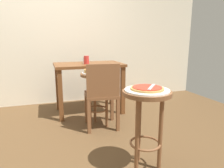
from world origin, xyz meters
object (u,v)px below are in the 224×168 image
serving_plate_foreground (147,90)px  dining_table (89,72)px  wooden_chair (102,93)px  stool_foreground (146,111)px  serving_plate_middle (97,73)px  condiment_shaker (84,60)px  pizza_middle (97,71)px  stool_middle (97,87)px  pizza_foreground (147,88)px  pizza_server_knife (152,87)px  cup_near_edge (86,60)px

serving_plate_foreground → dining_table: 1.62m
wooden_chair → stool_foreground: bearing=-82.1°
serving_plate_middle → condiment_shaker: condiment_shaker is taller
serving_plate_foreground → pizza_middle: bearing=99.4°
stool_foreground → stool_middle: 1.03m
pizza_middle → pizza_foreground: bearing=-80.6°
pizza_middle → wooden_chair: wooden_chair is taller
serving_plate_foreground → condiment_shaker: 1.67m
wooden_chair → pizza_server_knife: wooden_chair is taller
stool_foreground → cup_near_edge: 1.58m
stool_foreground → serving_plate_foreground: size_ratio=1.90×
stool_foreground → pizza_middle: bearing=99.4°
stool_foreground → condiment_shaker: condiment_shaker is taller
serving_plate_foreground → stool_middle: (-0.17, 1.02, -0.19)m
condiment_shaker → pizza_middle: bearing=-87.0°
cup_near_edge → dining_table: bearing=58.3°
stool_foreground → condiment_shaker: (-0.20, 1.65, 0.28)m
pizza_foreground → dining_table: dining_table is taller
stool_middle → cup_near_edge: cup_near_edge is taller
pizza_foreground → stool_middle: bearing=99.4°
pizza_foreground → stool_middle: size_ratio=0.39×
pizza_middle → pizza_server_knife: (0.20, -1.04, 0.00)m
pizza_foreground → pizza_server_knife: (0.03, -0.02, 0.01)m
serving_plate_middle → pizza_server_knife: bearing=-79.2°
stool_foreground → pizza_server_knife: (0.03, -0.02, 0.22)m
cup_near_edge → stool_foreground: bearing=-82.9°
serving_plate_middle → cup_near_edge: (-0.02, 0.52, 0.12)m
cup_near_edge → pizza_server_knife: (0.22, -1.56, -0.09)m
serving_plate_middle → pizza_server_knife: size_ratio=1.67×
pizza_foreground → pizza_server_knife: size_ratio=1.25×
serving_plate_foreground → stool_middle: 1.05m
pizza_foreground → cup_near_edge: cup_near_edge is taller
pizza_middle → cup_near_edge: (-0.02, 0.52, 0.09)m
serving_plate_foreground → serving_plate_middle: 1.03m
stool_middle → dining_table: dining_table is taller
wooden_chair → pizza_server_knife: (0.16, -0.95, 0.28)m
pizza_foreground → dining_table: (-0.14, 1.61, -0.09)m
stool_middle → serving_plate_middle: (-0.00, 0.00, 0.19)m
stool_middle → pizza_middle: 0.21m
dining_table → condiment_shaker: bearing=145.9°
pizza_middle → wooden_chair: (0.04, -0.09, -0.28)m
dining_table → stool_foreground: bearing=-84.9°
stool_foreground → serving_plate_middle: size_ratio=1.93×
pizza_foreground → dining_table: 1.62m
pizza_middle → wooden_chair: size_ratio=0.37×
serving_plate_middle → pizza_foreground: bearing=-80.6°
pizza_foreground → condiment_shaker: (-0.20, 1.65, 0.08)m
serving_plate_foreground → wooden_chair: size_ratio=0.44×
pizza_middle → condiment_shaker: size_ratio=3.61×
serving_plate_middle → dining_table: dining_table is taller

